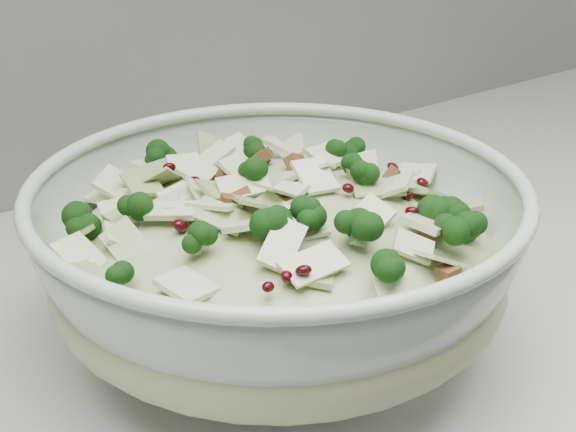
% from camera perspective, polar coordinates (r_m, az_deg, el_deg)
% --- Properties ---
extents(mixing_bowl, '(0.42, 0.42, 0.14)m').
position_cam_1_polar(mixing_bowl, '(0.59, -0.70, -3.38)').
color(mixing_bowl, '#B2C4B4').
rests_on(mixing_bowl, counter).
extents(salad, '(0.46, 0.46, 0.14)m').
position_cam_1_polar(salad, '(0.58, -0.71, -1.37)').
color(salad, '#B0BD81').
rests_on(salad, mixing_bowl).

